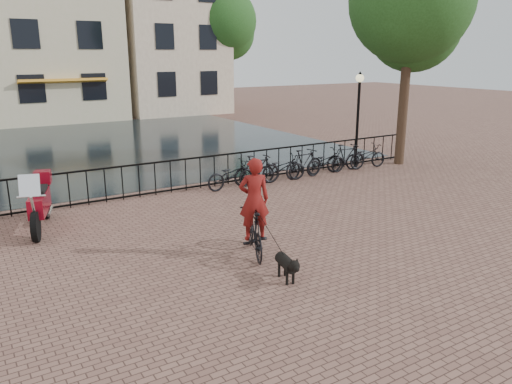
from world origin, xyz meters
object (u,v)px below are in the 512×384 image
dog (286,266)px  motorcycle (39,197)px  cyclist (254,213)px  lamp_post (358,104)px

dog → motorcycle: 6.49m
motorcycle → dog: bearing=-41.5°
cyclist → motorcycle: bearing=-27.3°
dog → motorcycle: (-3.45, 5.47, 0.53)m
lamp_post → dog: bearing=-139.7°
cyclist → motorcycle: size_ratio=1.05×
cyclist → motorcycle: 5.43m
lamp_post → cyclist: 9.27m
motorcycle → cyclist: bearing=-32.2°
cyclist → dog: bearing=105.1°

